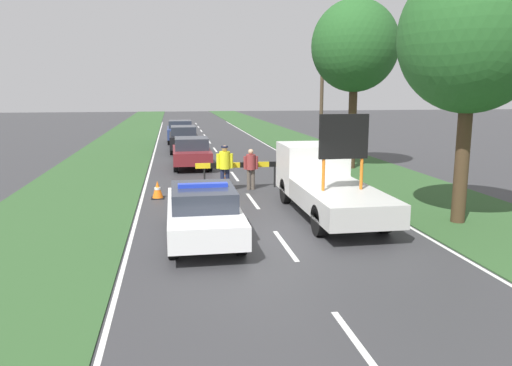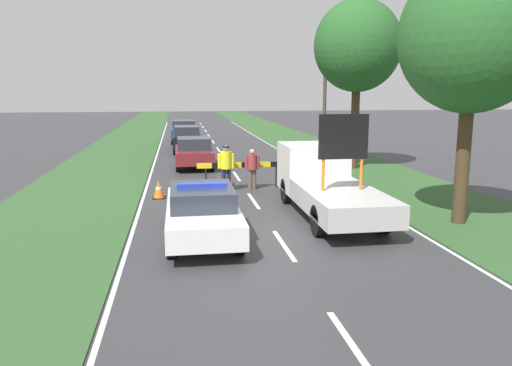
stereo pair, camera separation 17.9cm
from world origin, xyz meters
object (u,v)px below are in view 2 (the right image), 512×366
(pedestrian_civilian, at_px, (252,166))
(traffic_cone_near_truck, at_px, (159,190))
(police_officer, at_px, (226,164))
(queued_car_wagon_maroon, at_px, (194,152))
(traffic_cone_centre_front, at_px, (228,177))
(traffic_cone_behind_barrier, at_px, (199,196))
(work_truck, at_px, (324,181))
(utility_pole, at_px, (325,101))
(roadside_tree_near_left, at_px, (472,37))
(queued_car_sedan_black, at_px, (187,138))
(road_barrier, at_px, (241,167))
(traffic_cone_lane_edge, at_px, (199,186))
(roadside_tree_near_right, at_px, (358,46))
(police_car, at_px, (202,211))
(queued_car_hatch_blue, at_px, (184,131))
(traffic_cone_near_police, at_px, (219,196))

(pedestrian_civilian, relative_size, traffic_cone_near_truck, 2.50)
(police_officer, relative_size, queued_car_wagon_maroon, 0.43)
(traffic_cone_centre_front, distance_m, traffic_cone_behind_barrier, 3.76)
(work_truck, relative_size, traffic_cone_behind_barrier, 10.50)
(queued_car_wagon_maroon, distance_m, utility_pole, 8.19)
(police_officer, height_order, roadside_tree_near_left, roadside_tree_near_left)
(queued_car_sedan_black, bearing_deg, traffic_cone_near_truck, 84.75)
(road_barrier, bearing_deg, roadside_tree_near_left, -42.56)
(traffic_cone_near_truck, relative_size, traffic_cone_lane_edge, 1.19)
(pedestrian_civilian, height_order, roadside_tree_near_right, roadside_tree_near_right)
(traffic_cone_behind_barrier, height_order, queued_car_wagon_maroon, queued_car_wagon_maroon)
(police_car, bearing_deg, queued_car_wagon_maroon, 86.13)
(pedestrian_civilian, bearing_deg, queued_car_sedan_black, 96.13)
(traffic_cone_near_truck, distance_m, traffic_cone_behind_barrier, 1.86)
(work_truck, distance_m, queued_car_hatch_blue, 22.84)
(traffic_cone_lane_edge, relative_size, queued_car_wagon_maroon, 0.13)
(police_officer, xyz_separation_m, traffic_cone_near_police, (-0.45, -2.23, -0.77))
(work_truck, height_order, traffic_cone_lane_edge, work_truck)
(work_truck, bearing_deg, queued_car_sedan_black, -74.99)
(traffic_cone_near_police, height_order, roadside_tree_near_left, roadside_tree_near_left)
(traffic_cone_near_police, height_order, queued_car_sedan_black, queued_car_sedan_black)
(road_barrier, bearing_deg, traffic_cone_centre_front, 123.74)
(queued_car_wagon_maroon, bearing_deg, roadside_tree_near_right, 168.40)
(work_truck, height_order, roadside_tree_near_right, roadside_tree_near_right)
(traffic_cone_near_truck, relative_size, traffic_cone_behind_barrier, 1.06)
(traffic_cone_behind_barrier, bearing_deg, road_barrier, 55.56)
(roadside_tree_near_left, bearing_deg, traffic_cone_behind_barrier, 153.88)
(police_car, xyz_separation_m, queued_car_sedan_black, (-0.06, 19.00, 0.11))
(work_truck, relative_size, traffic_cone_lane_edge, 11.80)
(police_officer, xyz_separation_m, roadside_tree_near_right, (6.81, 4.71, 4.85))
(road_barrier, bearing_deg, queued_car_hatch_blue, 102.05)
(road_barrier, relative_size, traffic_cone_near_truck, 5.50)
(work_truck, height_order, traffic_cone_near_police, work_truck)
(road_barrier, height_order, traffic_cone_near_truck, road_barrier)
(traffic_cone_near_truck, relative_size, queued_car_hatch_blue, 0.14)
(work_truck, height_order, utility_pole, utility_pole)
(police_officer, height_order, traffic_cone_lane_edge, police_officer)
(work_truck, distance_m, traffic_cone_near_truck, 6.13)
(police_officer, height_order, traffic_cone_behind_barrier, police_officer)
(queued_car_sedan_black, bearing_deg, roadside_tree_near_right, 134.36)
(police_car, distance_m, pedestrian_civilian, 6.67)
(road_barrier, bearing_deg, queued_car_sedan_black, 104.48)
(pedestrian_civilian, height_order, traffic_cone_near_truck, pedestrian_civilian)
(queued_car_wagon_maroon, bearing_deg, police_officer, 99.21)
(traffic_cone_behind_barrier, distance_m, queued_car_hatch_blue, 20.76)
(traffic_cone_near_truck, bearing_deg, traffic_cone_centre_front, 39.54)
(traffic_cone_near_police, distance_m, traffic_cone_behind_barrier, 0.73)
(queued_car_wagon_maroon, relative_size, utility_pole, 0.65)
(police_car, xyz_separation_m, police_officer, (1.21, 6.03, 0.33))
(police_officer, height_order, traffic_cone_near_truck, police_officer)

